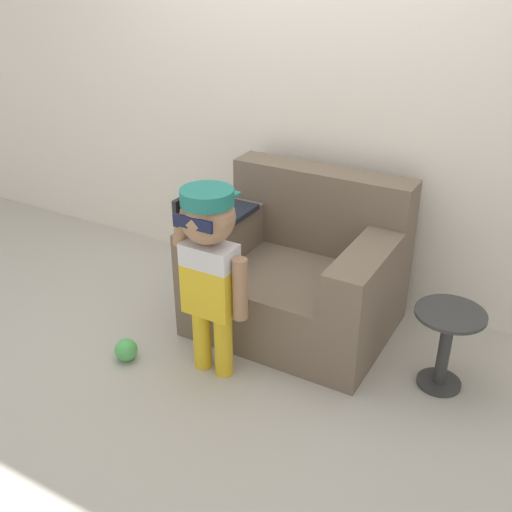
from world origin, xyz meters
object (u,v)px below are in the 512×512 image
at_px(armchair, 299,273).
at_px(person_child, 210,256).
at_px(toy_ball, 126,350).
at_px(side_table, 446,341).

xyz_separation_m(armchair, person_child, (-0.18, -0.64, 0.35)).
distance_m(person_child, toy_ball, 0.78).
distance_m(armchair, person_child, 0.75).
bearing_deg(side_table, toy_ball, -157.47).
bearing_deg(person_child, side_table, 23.63).
bearing_deg(person_child, toy_ball, -160.11).
height_order(person_child, side_table, person_child).
relative_size(side_table, toy_ball, 3.48).
distance_m(armchair, side_table, 0.91).
relative_size(person_child, side_table, 2.33).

